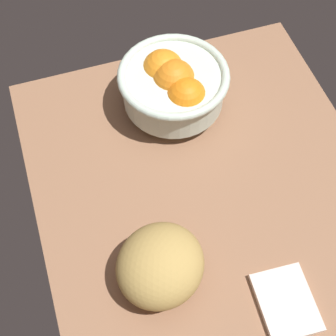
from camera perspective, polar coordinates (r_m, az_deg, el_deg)
The scene contains 4 objects.
ground_plane at distance 89.47cm, azimuth 5.20°, elevation -4.63°, with size 76.18×60.16×3.00cm, color #8D6246.
fruit_bowl at distance 94.59cm, azimuth 0.71°, elevation 9.49°, with size 20.69×20.69×11.61cm.
bread_loaf at distance 78.04cm, azimuth -0.90°, elevation -10.99°, with size 14.23×13.27×9.83cm, color tan.
napkin_folded at distance 82.76cm, azimuth 13.25°, elevation -14.65°, with size 11.02×8.44×1.22cm, color silver.
Camera 1 is at (35.78, -20.10, 78.00)cm, focal length 53.69 mm.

